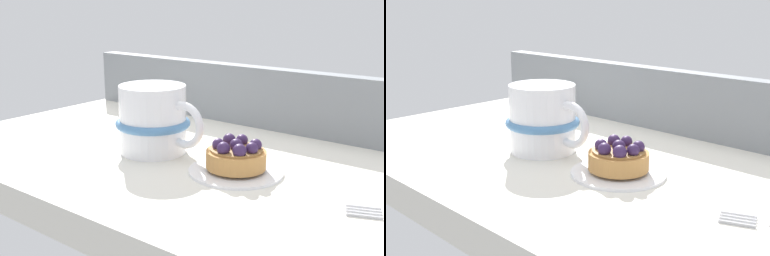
{
  "view_description": "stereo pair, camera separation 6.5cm",
  "coord_description": "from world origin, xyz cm",
  "views": [
    {
      "loc": [
        34.62,
        -50.5,
        21.47
      ],
      "look_at": [
        -3.97,
        -1.51,
        4.63
      ],
      "focal_mm": 46.17,
      "sensor_mm": 36.0,
      "label": 1
    },
    {
      "loc": [
        39.48,
        -46.26,
        21.47
      ],
      "look_at": [
        -3.97,
        -1.51,
        4.63
      ],
      "focal_mm": 46.17,
      "sensor_mm": 36.0,
      "label": 2
    }
  ],
  "objects": [
    {
      "name": "dessert_plate",
      "position": [
        3.0,
        -1.53,
        0.34
      ],
      "size": [
        11.86,
        11.86,
        0.73
      ],
      "color": "white",
      "rests_on": "ground_plane"
    },
    {
      "name": "raspberry_tart",
      "position": [
        3.01,
        -1.55,
        2.27
      ],
      "size": [
        7.5,
        7.5,
        3.76
      ],
      "color": "#B77F42",
      "rests_on": "dessert_plate"
    },
    {
      "name": "ground_plane",
      "position": [
        0.0,
        0.0,
        -2.13
      ],
      "size": [
        88.07,
        43.19,
        4.26
      ],
      "primitive_type": "cube",
      "color": "silver"
    },
    {
      "name": "window_rail_back",
      "position": [
        0.0,
        20.09,
        5.0
      ],
      "size": [
        86.3,
        3.02,
        10.01
      ],
      "primitive_type": "cube",
      "color": "gray",
      "rests_on": "ground_plane"
    },
    {
      "name": "coffee_mug",
      "position": [
        -10.69,
        -1.49,
        4.69
      ],
      "size": [
        14.04,
        10.5,
        9.54
      ],
      "color": "white",
      "rests_on": "ground_plane"
    }
  ]
}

